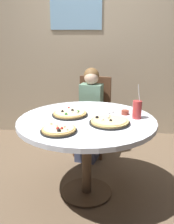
{
  "coord_description": "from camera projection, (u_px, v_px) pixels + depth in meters",
  "views": [
    {
      "loc": [
        0.14,
        -2.19,
        1.49
      ],
      "look_at": [
        0.0,
        0.05,
        0.8
      ],
      "focal_mm": 42.24,
      "sensor_mm": 36.0,
      "label": 1
    }
  ],
  "objects": [
    {
      "name": "soda_cup",
      "position": [
        137.0,
        110.0,
        2.31
      ],
      "size": [
        0.08,
        0.08,
        0.31
      ],
      "color": "#B73333",
      "rests_on": "dining_table"
    },
    {
      "name": "chair_wooden",
      "position": [
        93.0,
        111.0,
        3.31
      ],
      "size": [
        0.48,
        0.48,
        0.95
      ],
      "color": "brown",
      "rests_on": "ground_plane"
    },
    {
      "name": "pizza_cheese",
      "position": [
        70.0,
        114.0,
        2.41
      ],
      "size": [
        0.33,
        0.33,
        0.05
      ],
      "color": "black",
      "rests_on": "dining_table"
    },
    {
      "name": "diner_child",
      "position": [
        89.0,
        119.0,
        3.16
      ],
      "size": [
        0.33,
        0.43,
        1.08
      ],
      "color": "#3F4766",
      "rests_on": "ground_plane"
    },
    {
      "name": "pizza_veggie",
      "position": [
        110.0,
        122.0,
        2.2
      ],
      "size": [
        0.35,
        0.35,
        0.05
      ],
      "color": "black",
      "rests_on": "dining_table"
    },
    {
      "name": "pizza_pepperoni",
      "position": [
        59.0,
        130.0,
        2.02
      ],
      "size": [
        0.29,
        0.29,
        0.05
      ],
      "color": "black",
      "rests_on": "dining_table"
    },
    {
      "name": "ground_plane",
      "position": [
        87.0,
        193.0,
        2.54
      ],
      "size": [
        8.0,
        8.0,
        0.0
      ],
      "primitive_type": "plane",
      "color": "brown"
    },
    {
      "name": "plate_small",
      "position": [
        105.0,
        111.0,
        2.54
      ],
      "size": [
        0.18,
        0.18,
        0.01
      ],
      "primitive_type": "cylinder",
      "color": "white",
      "rests_on": "dining_table"
    },
    {
      "name": "sauce_bowl",
      "position": [
        125.0,
        112.0,
        2.44
      ],
      "size": [
        0.07,
        0.07,
        0.04
      ],
      "primitive_type": "cylinder",
      "color": "brown",
      "rests_on": "dining_table"
    },
    {
      "name": "wall_with_window",
      "position": [
        94.0,
        34.0,
        3.69
      ],
      "size": [
        5.2,
        0.14,
        2.9
      ],
      "color": "tan",
      "rests_on": "ground_plane"
    },
    {
      "name": "dining_table",
      "position": [
        87.0,
        129.0,
        2.35
      ],
      "size": [
        1.22,
        1.22,
        0.75
      ],
      "color": "silver",
      "rests_on": "ground_plane"
    }
  ]
}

